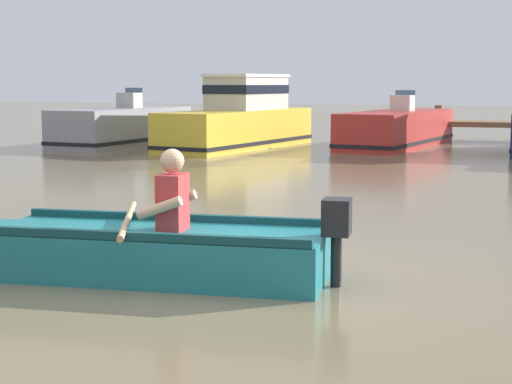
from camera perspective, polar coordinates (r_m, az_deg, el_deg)
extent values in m
plane|color=#7A6B4C|center=(7.35, -3.40, -6.39)|extent=(120.00, 120.00, 0.00)
cylinder|color=brown|center=(26.96, 12.60, 4.80)|extent=(0.24, 0.24, 1.08)
cube|color=#1E727A|center=(7.60, -6.86, -4.27)|extent=(3.20, 1.44, 0.44)
cube|color=#103F43|center=(7.08, -8.28, -3.11)|extent=(3.03, 0.42, 0.08)
cube|color=#103F43|center=(8.02, -5.68, -1.80)|extent=(3.03, 0.42, 0.08)
cube|color=teal|center=(7.53, -6.17, -2.97)|extent=(0.39, 1.04, 0.06)
cylinder|color=black|center=(7.21, 5.62, -4.49)|extent=(0.11, 0.11, 0.54)
cube|color=black|center=(7.15, 5.66, -1.75)|extent=(0.27, 0.30, 0.32)
cube|color=#B23333|center=(7.46, -5.84, -0.73)|extent=(0.26, 0.36, 0.52)
sphere|color=tan|center=(7.42, -5.88, 2.18)|extent=(0.22, 0.22, 0.22)
cylinder|color=tan|center=(7.28, -6.76, -1.11)|extent=(0.43, 0.14, 0.23)
cylinder|color=tan|center=(7.69, -5.67, -0.63)|extent=(0.43, 0.14, 0.23)
cylinder|color=tan|center=(7.80, -8.95, -1.90)|extent=(0.88, 1.85, 0.06)
cube|color=gray|center=(23.91, -9.30, 4.53)|extent=(2.18, 5.18, 1.06)
cube|color=black|center=(23.93, -9.28, 3.70)|extent=(2.22, 5.23, 0.10)
cube|color=#B2ADA3|center=(24.19, -8.84, 6.35)|extent=(0.64, 0.56, 0.44)
cube|color=slate|center=(24.41, -8.51, 6.79)|extent=(0.60, 0.10, 0.36)
cube|color=gold|center=(22.53, -1.29, 4.42)|extent=(2.64, 6.19, 1.04)
cube|color=black|center=(22.55, -1.29, 3.56)|extent=(2.69, 6.24, 0.10)
cube|color=beige|center=(22.96, -0.63, 6.90)|extent=(1.72, 2.70, 0.90)
cube|color=black|center=(22.96, -0.63, 7.19)|extent=(1.75, 2.73, 0.24)
cube|color=white|center=(22.96, -0.63, 8.13)|extent=(1.80, 2.83, 0.08)
cube|color=#B72D28|center=(23.40, 9.82, 4.37)|extent=(2.52, 5.90, 1.00)
cube|color=black|center=(23.42, 9.81, 3.58)|extent=(2.56, 5.95, 0.10)
cube|color=silver|center=(23.78, 10.19, 6.14)|extent=(0.65, 0.58, 0.44)
cube|color=slate|center=(24.02, 10.39, 6.58)|extent=(0.59, 0.13, 0.36)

